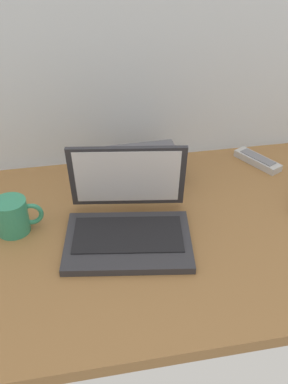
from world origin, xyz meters
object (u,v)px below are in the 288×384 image
(laptop, at_px, (128,218))
(coffee_mug, at_px, (13,216))
(remote_control_near, at_px, (257,160))
(book_stack, at_px, (145,166))

(laptop, height_order, coffee_mug, laptop)
(remote_control_near, bearing_deg, coffee_mug, -164.70)
(laptop, bearing_deg, remote_control_near, 30.08)
(remote_control_near, distance_m, book_stack, 0.37)
(coffee_mug, bearing_deg, laptop, -12.66)
(laptop, xyz_separation_m, book_stack, (0.09, 0.25, -0.00))
(coffee_mug, bearing_deg, remote_control_near, 15.30)
(laptop, height_order, book_stack, laptop)
(book_stack, bearing_deg, remote_control_near, 3.17)
(laptop, height_order, remote_control_near, laptop)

